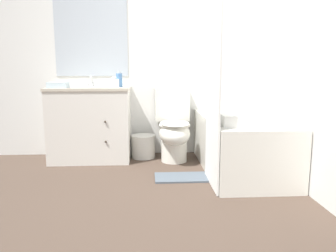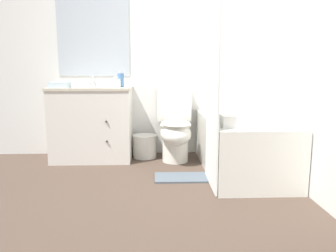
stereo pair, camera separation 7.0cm
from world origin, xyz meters
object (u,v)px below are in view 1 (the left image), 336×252
object	(u,v)px
hand_towel_folded	(58,85)
vanity_cabinet	(91,123)
wastebasket	(143,146)
sink_faucet	(92,83)
toilet	(174,127)
bathtub	(240,144)
bath_towel_folded	(239,120)
bath_mat	(186,177)
tissue_box	(114,83)
soap_dispenser	(119,80)

from	to	relation	value
hand_towel_folded	vanity_cabinet	bearing A→B (deg)	22.94
wastebasket	sink_faucet	bearing A→B (deg)	166.41
sink_faucet	toilet	bearing A→B (deg)	-16.34
sink_faucet	bathtub	bearing A→B (deg)	-23.23
hand_towel_folded	bath_towel_folded	world-z (taller)	hand_towel_folded
sink_faucet	bathtub	distance (m)	1.84
toilet	hand_towel_folded	bearing A→B (deg)	-177.89
bath_mat	wastebasket	bearing A→B (deg)	118.13
toilet	wastebasket	size ratio (longest dim) A/B	2.94
vanity_cabinet	tissue_box	size ratio (longest dim) A/B	7.13
vanity_cabinet	sink_faucet	xyz separation A→B (m)	(-0.00, 0.19, 0.44)
tissue_box	bath_towel_folded	xyz separation A→B (m)	(1.16, -0.99, -0.29)
bathtub	tissue_box	size ratio (longest dim) A/B	11.92
bathtub	bath_mat	world-z (taller)	bathtub
vanity_cabinet	hand_towel_folded	size ratio (longest dim) A/B	4.29
sink_faucet	hand_towel_folded	xyz separation A→B (m)	(-0.31, -0.32, -0.00)
vanity_cabinet	bathtub	distance (m)	1.68
vanity_cabinet	soap_dispenser	xyz separation A→B (m)	(0.34, 0.00, 0.49)
hand_towel_folded	wastebasket	bearing A→B (deg)	11.31
bathtub	soap_dispenser	world-z (taller)	soap_dispenser
bath_towel_folded	vanity_cabinet	bearing A→B (deg)	145.43
bath_mat	toilet	bearing A→B (deg)	95.91
tissue_box	sink_faucet	bearing A→B (deg)	144.83
sink_faucet	wastebasket	size ratio (longest dim) A/B	0.51
tissue_box	soap_dispenser	size ratio (longest dim) A/B	0.69
sink_faucet	bathtub	xyz separation A→B (m)	(1.60, -0.68, -0.59)
vanity_cabinet	hand_towel_folded	xyz separation A→B (m)	(-0.31, -0.13, 0.44)
hand_towel_folded	bath_mat	world-z (taller)	hand_towel_folded
toilet	bath_towel_folded	distance (m)	1.06
bath_mat	vanity_cabinet	bearing A→B (deg)	144.02
vanity_cabinet	bath_towel_folded	world-z (taller)	vanity_cabinet
tissue_box	vanity_cabinet	bearing A→B (deg)	179.05
hand_towel_folded	bath_towel_folded	bearing A→B (deg)	-26.28
bath_mat	sink_faucet	bearing A→B (deg)	137.48
tissue_box	bath_mat	xyz separation A→B (m)	(0.73, -0.73, -0.87)
vanity_cabinet	bathtub	bearing A→B (deg)	-17.12
wastebasket	vanity_cabinet	bearing A→B (deg)	-175.18
bath_towel_folded	sink_faucet	bearing A→B (deg)	140.53
sink_faucet	soap_dispenser	distance (m)	0.39
sink_faucet	tissue_box	distance (m)	0.34
toilet	hand_towel_folded	xyz separation A→B (m)	(-1.25, -0.05, 0.48)
sink_faucet	vanity_cabinet	bearing A→B (deg)	-90.00
sink_faucet	bath_towel_folded	bearing A→B (deg)	-39.47
bathtub	soap_dispenser	size ratio (longest dim) A/B	8.27
bath_towel_folded	wastebasket	bearing A→B (deg)	129.09
tissue_box	bath_towel_folded	bearing A→B (deg)	-40.44
vanity_cabinet	bath_mat	xyz separation A→B (m)	(1.01, -0.74, -0.42)
soap_dispenser	hand_towel_folded	xyz separation A→B (m)	(-0.64, -0.13, -0.05)
toilet	wastebasket	bearing A→B (deg)	159.20
sink_faucet	wastebasket	xyz separation A→B (m)	(0.59, -0.14, -0.73)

